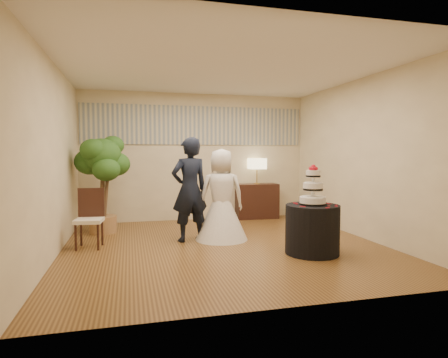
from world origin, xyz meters
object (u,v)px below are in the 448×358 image
object	(u,v)px
wedding_cake	(313,185)
table_lamp	(257,171)
bride	(221,194)
groom	(190,190)
side_chair	(89,219)
cake_table	(312,229)
console	(257,201)
ficus_tree	(102,183)

from	to	relation	value
wedding_cake	table_lamp	size ratio (longest dim) A/B	1.03
wedding_cake	table_lamp	xyz separation A→B (m)	(0.21, 3.08, 0.05)
bride	wedding_cake	bearing A→B (deg)	136.71
groom	table_lamp	size ratio (longest dim) A/B	3.03
table_lamp	side_chair	distance (m)	3.99
bride	wedding_cake	xyz separation A→B (m)	(1.08, -1.22, 0.24)
cake_table	console	bearing A→B (deg)	86.16
table_lamp	ficus_tree	xyz separation A→B (m)	(-3.31, -0.79, -0.15)
side_chair	console	bearing A→B (deg)	36.12
cake_table	side_chair	xyz separation A→B (m)	(-3.24, 1.16, 0.10)
groom	console	size ratio (longest dim) A/B	1.85
cake_table	ficus_tree	bearing A→B (deg)	143.57
groom	wedding_cake	bearing A→B (deg)	127.95
bride	wedding_cake	distance (m)	1.65
table_lamp	side_chair	bearing A→B (deg)	-150.93
table_lamp	side_chair	xyz separation A→B (m)	(-3.44, -1.91, -0.61)
cake_table	table_lamp	size ratio (longest dim) A/B	1.36
console	ficus_tree	size ratio (longest dim) A/B	0.51
groom	table_lamp	distance (m)	2.60
cake_table	console	size ratio (longest dim) A/B	0.83
wedding_cake	side_chair	bearing A→B (deg)	160.25
bride	table_lamp	distance (m)	2.28
wedding_cake	ficus_tree	xyz separation A→B (m)	(-3.10, 2.29, -0.10)
side_chair	bride	bearing A→B (deg)	8.55
side_chair	wedding_cake	bearing A→B (deg)	-12.70
side_chair	ficus_tree	bearing A→B (deg)	90.30
table_lamp	side_chair	world-z (taller)	table_lamp
cake_table	side_chair	bearing A→B (deg)	160.25
console	groom	bearing A→B (deg)	-132.47
console	table_lamp	world-z (taller)	table_lamp
bride	side_chair	distance (m)	2.18
groom	side_chair	xyz separation A→B (m)	(-1.61, -0.08, -0.41)
wedding_cake	console	distance (m)	3.15
groom	bride	bearing A→B (deg)	162.68
bride	table_lamp	xyz separation A→B (m)	(1.29, 1.86, 0.30)
side_chair	cake_table	bearing A→B (deg)	-12.70
bride	cake_table	size ratio (longest dim) A/B	1.98
groom	ficus_tree	size ratio (longest dim) A/B	0.94
bride	wedding_cake	size ratio (longest dim) A/B	2.62
wedding_cake	ficus_tree	bearing A→B (deg)	143.57
cake_table	table_lamp	xyz separation A→B (m)	(0.21, 3.08, 0.72)
wedding_cake	ficus_tree	world-z (taller)	ficus_tree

